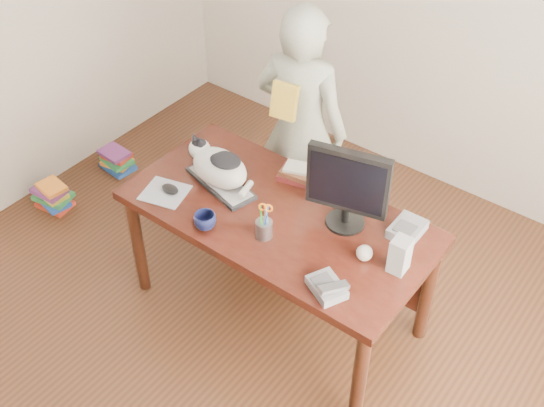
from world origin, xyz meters
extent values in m
plane|color=black|center=(0.00, 0.00, 0.00)|extent=(4.50, 4.50, 0.00)
cube|color=black|center=(0.00, 0.60, 0.72)|extent=(1.60, 0.80, 0.05)
cylinder|color=black|center=(-0.74, 0.26, 0.35)|extent=(0.07, 0.07, 0.70)
cylinder|color=black|center=(0.74, 0.26, 0.35)|extent=(0.07, 0.07, 0.70)
cylinder|color=black|center=(-0.74, 0.94, 0.35)|extent=(0.07, 0.07, 0.70)
cylinder|color=black|center=(0.74, 0.94, 0.35)|extent=(0.07, 0.07, 0.70)
cube|color=black|center=(0.00, 0.96, 0.40)|extent=(1.45, 0.03, 0.50)
cube|color=black|center=(-0.38, 0.59, 0.76)|extent=(0.46, 0.26, 0.02)
cube|color=#B1B1B6|center=(-0.38, 0.59, 0.77)|extent=(0.43, 0.23, 0.00)
ellipsoid|color=silver|center=(-0.38, 0.59, 0.86)|extent=(0.37, 0.28, 0.20)
ellipsoid|color=silver|center=(-0.53, 0.61, 0.91)|extent=(0.14, 0.14, 0.11)
ellipsoid|color=black|center=(-0.53, 0.61, 0.94)|extent=(0.10, 0.10, 0.04)
cone|color=black|center=(-0.56, 0.61, 0.97)|extent=(0.07, 0.06, 0.07)
cone|color=black|center=(-0.51, 0.60, 0.97)|extent=(0.07, 0.07, 0.07)
ellipsoid|color=black|center=(-0.32, 0.58, 0.95)|extent=(0.20, 0.18, 0.04)
cylinder|color=silver|center=(-0.21, 0.60, 0.80)|extent=(0.07, 0.14, 0.05)
cylinder|color=black|center=(0.31, 0.75, 0.76)|extent=(0.24, 0.24, 0.02)
cylinder|color=black|center=(0.31, 0.75, 0.81)|extent=(0.05, 0.05, 0.09)
cube|color=black|center=(0.32, 0.73, 1.04)|extent=(0.40, 0.14, 0.34)
cube|color=black|center=(0.32, 0.71, 1.04)|extent=(0.36, 0.10, 0.29)
cylinder|color=gray|center=(0.05, 0.43, 0.80)|extent=(0.11, 0.11, 0.09)
cylinder|color=black|center=(0.03, 0.43, 0.88)|extent=(0.02, 0.04, 0.14)
cylinder|color=#0C39AE|center=(0.06, 0.42, 0.88)|extent=(0.01, 0.04, 0.14)
cylinder|color=#A91918|center=(0.04, 0.44, 0.88)|extent=(0.02, 0.04, 0.14)
cylinder|color=#167017|center=(0.04, 0.41, 0.88)|extent=(0.03, 0.02, 0.14)
cylinder|color=#A6A6AB|center=(0.06, 0.42, 0.89)|extent=(0.02, 0.02, 0.10)
cylinder|color=#A6A6AB|center=(0.06, 0.43, 0.89)|extent=(0.01, 0.03, 0.10)
torus|color=orange|center=(0.05, 0.42, 0.94)|extent=(0.05, 0.03, 0.04)
torus|color=orange|center=(0.07, 0.43, 0.94)|extent=(0.05, 0.03, 0.04)
cube|color=#A6AAB2|center=(-0.57, 0.36, 0.75)|extent=(0.27, 0.26, 0.01)
ellipsoid|color=black|center=(-0.55, 0.38, 0.77)|extent=(0.12, 0.09, 0.04)
imported|color=black|center=(-0.22, 0.30, 0.79)|extent=(0.15, 0.15, 0.09)
cube|color=#5E5E62|center=(0.49, 0.32, 0.77)|extent=(0.22, 0.19, 0.04)
cube|color=#434345|center=(0.46, 0.32, 0.80)|extent=(0.10, 0.11, 0.01)
cube|color=#A6A6AB|center=(0.53, 0.31, 0.81)|extent=(0.11, 0.15, 0.05)
cube|color=gray|center=(0.68, 0.63, 0.84)|extent=(0.09, 0.10, 0.19)
sphere|color=silver|center=(0.52, 0.59, 0.79)|extent=(0.08, 0.08, 0.08)
cube|color=#511516|center=(-0.09, 0.89, 0.77)|extent=(0.24, 0.20, 0.03)
cube|color=#57301D|center=(-0.08, 0.89, 0.80)|extent=(0.20, 0.16, 0.03)
cube|color=silver|center=(-0.09, 0.89, 0.82)|extent=(0.16, 0.14, 0.02)
cube|color=#5E5E62|center=(0.59, 0.87, 0.78)|extent=(0.14, 0.19, 0.05)
cube|color=#434345|center=(0.59, 0.84, 0.80)|extent=(0.10, 0.10, 0.01)
imported|color=beige|center=(-0.32, 1.25, 0.78)|extent=(0.62, 0.47, 1.55)
cube|color=gold|center=(-0.32, 1.08, 1.05)|extent=(0.16, 0.11, 0.20)
cube|color=red|center=(-1.75, 0.40, 0.01)|extent=(0.25, 0.19, 0.03)
cube|color=#1B47A5|center=(-1.74, 0.39, 0.04)|extent=(0.23, 0.18, 0.03)
cube|color=#288540|center=(-1.76, 0.41, 0.08)|extent=(0.27, 0.22, 0.03)
cube|color=gold|center=(-1.75, 0.40, 0.11)|extent=(0.21, 0.16, 0.03)
cube|color=#6A2D72|center=(-1.76, 0.39, 0.14)|extent=(0.23, 0.17, 0.03)
cube|color=orange|center=(-1.74, 0.41, 0.17)|extent=(0.21, 0.17, 0.03)
cube|color=#1B47A5|center=(-1.72, 0.95, 0.02)|extent=(0.25, 0.19, 0.03)
cube|color=orange|center=(-1.73, 0.96, 0.05)|extent=(0.22, 0.19, 0.03)
cube|color=#288540|center=(-1.71, 0.94, 0.08)|extent=(0.24, 0.19, 0.03)
cube|color=red|center=(-1.72, 0.96, 0.11)|extent=(0.21, 0.16, 0.03)
cube|color=#6A2D72|center=(-1.73, 0.94, 0.14)|extent=(0.22, 0.17, 0.03)
camera|label=1|loc=(1.54, -1.47, 3.08)|focal=45.00mm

